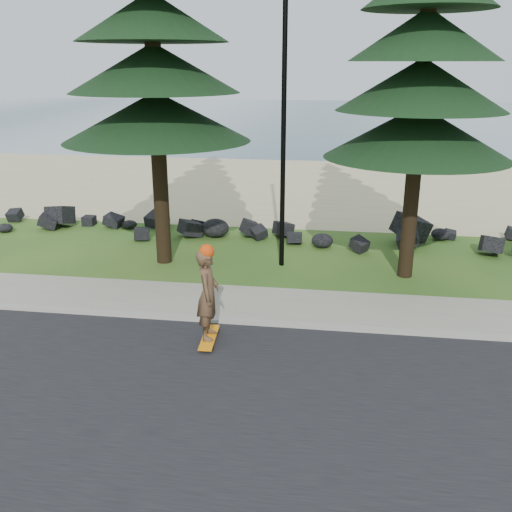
{
  "coord_description": "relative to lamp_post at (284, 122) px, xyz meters",
  "views": [
    {
      "loc": [
        1.53,
        -12.54,
        5.67
      ],
      "look_at": [
        -0.29,
        0.0,
        1.34
      ],
      "focal_mm": 40.0,
      "sensor_mm": 36.0,
      "label": 1
    }
  ],
  "objects": [
    {
      "name": "lamp_post",
      "position": [
        0.0,
        0.0,
        0.0
      ],
      "size": [
        0.25,
        0.14,
        8.14
      ],
      "color": "black",
      "rests_on": "ground"
    },
    {
      "name": "ocean",
      "position": [
        0.0,
        47.8,
        -4.13
      ],
      "size": [
        160.0,
        58.0,
        0.01
      ],
      "primitive_type": "cube",
      "color": "#335561",
      "rests_on": "ground"
    },
    {
      "name": "beach_sand",
      "position": [
        0.0,
        11.3,
        -4.13
      ],
      "size": [
        160.0,
        15.0,
        0.01
      ],
      "primitive_type": "cube",
      "color": "tan",
      "rests_on": "ground"
    },
    {
      "name": "kerb",
      "position": [
        0.0,
        -4.1,
        -4.08
      ],
      "size": [
        160.0,
        0.2,
        0.1
      ],
      "primitive_type": "cube",
      "color": "#9D9A8E",
      "rests_on": "ground"
    },
    {
      "name": "ground",
      "position": [
        0.0,
        -3.2,
        -4.13
      ],
      "size": [
        160.0,
        160.0,
        0.0
      ],
      "primitive_type": "plane",
      "color": "#25541A",
      "rests_on": "ground"
    },
    {
      "name": "sidewalk",
      "position": [
        0.0,
        -3.0,
        -4.09
      ],
      "size": [
        160.0,
        2.0,
        0.08
      ],
      "primitive_type": "cube",
      "color": "gray",
      "rests_on": "ground"
    },
    {
      "name": "road",
      "position": [
        0.0,
        -7.7,
        -4.12
      ],
      "size": [
        160.0,
        7.0,
        0.02
      ],
      "primitive_type": "cube",
      "color": "black",
      "rests_on": "ground"
    },
    {
      "name": "seawall_boulders",
      "position": [
        0.0,
        2.4,
        -4.13
      ],
      "size": [
        60.0,
        2.4,
        1.1
      ],
      "primitive_type": null,
      "color": "black",
      "rests_on": "ground"
    },
    {
      "name": "skateboarder",
      "position": [
        -1.03,
        -5.08,
        -3.04
      ],
      "size": [
        0.51,
        1.18,
        2.17
      ],
      "rotation": [
        0.0,
        0.0,
        1.63
      ],
      "color": "orange",
      "rests_on": "ground"
    }
  ]
}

